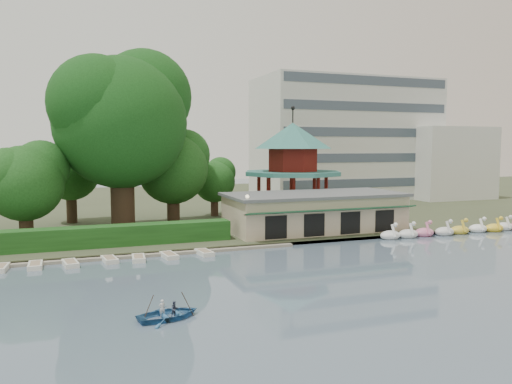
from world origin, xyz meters
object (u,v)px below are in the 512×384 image
pavilion (293,160)px  big_tree (122,114)px  boathouse (314,211)px  rowboat_with_passengers (168,310)px  dock (98,258)px

pavilion → big_tree: bearing=-169.7°
boathouse → big_tree: (-18.82, 6.24, 10.16)m
big_tree → rowboat_with_passengers: (-0.37, -27.09, -12.04)m
dock → big_tree: big_tree is taller
big_tree → rowboat_with_passengers: big_tree is taller
pavilion → big_tree: big_tree is taller
rowboat_with_passengers → dock: bearing=99.9°
pavilion → dock: bearing=-148.3°
boathouse → dock: bearing=-167.8°
big_tree → rowboat_with_passengers: bearing=-90.8°
pavilion → boathouse: bearing=-101.3°
boathouse → pavilion: size_ratio=1.38×
boathouse → pavilion: pavilion is taller
boathouse → pavilion: (2.00, 10.03, 5.11)m
dock → rowboat_with_passengers: 16.32m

